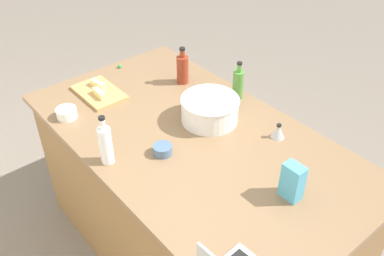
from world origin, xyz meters
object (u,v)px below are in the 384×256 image
Objects in this scene: butter_stick_right at (99,93)px; ramekin_small at (163,150)px; ramekin_medium at (67,113)px; bottle_vinegar at (106,144)px; bottle_soy at (183,69)px; butter_stick_left at (98,84)px; cutting_board at (99,93)px; kitchen_timer at (278,131)px; candy_bag at (292,182)px; mixing_bowl_large at (210,109)px; bottle_olive at (238,84)px.

ramekin_small is (-0.62, 0.02, -0.01)m from butter_stick_right.
butter_stick_right is 1.01× the size of ramekin_medium.
bottle_vinegar is 1.12× the size of bottle_soy.
bottle_vinegar is 0.66m from butter_stick_left.
cutting_board is 2.95× the size of butter_stick_left.
bottle_vinegar reaches higher than kitchen_timer.
cutting_board is 1.91× the size of candy_bag.
butter_stick_left is (0.65, 0.30, -0.04)m from mixing_bowl_large.
candy_bag is at bearing -170.50° from cutting_board.
bottle_vinegar is at bearing 34.58° from candy_bag.
kitchen_timer reaches higher than butter_stick_right.
candy_bag is at bearing 151.42° from bottle_olive.
mixing_bowl_large is at bearing -95.32° from bottle_vinegar.
mixing_bowl_large is at bearing -9.77° from candy_bag.
candy_bag is (-1.24, -0.21, 0.08)m from cutting_board.
butter_stick_left is at bearing 60.35° from bottle_soy.
ramekin_medium is at bearing 20.52° from ramekin_small.
bottle_soy is at bearing 21.99° from bottle_olive.
mixing_bowl_large is 0.59m from bottle_vinegar.
butter_stick_left is 1.43× the size of kitchen_timer.
mixing_bowl_large is 1.22× the size of bottle_vinegar.
butter_stick_right is 1.19× the size of ramekin_small.
bottle_vinegar is at bearing 153.85° from butter_stick_left.
bottle_vinegar is 0.85m from kitchen_timer.
ramekin_small is (-0.12, -0.23, -0.08)m from bottle_vinegar.
ramekin_medium is (-0.10, 0.25, 0.02)m from cutting_board.
mixing_bowl_large is 0.96× the size of cutting_board.
bottle_soy is 0.68m from ramekin_small.
kitchen_timer is (-0.40, 0.11, -0.05)m from bottle_olive.
bottle_soy is at bearing 2.01° from kitchen_timer.
bottle_vinegar is at bearing 63.11° from ramekin_small.
bottle_soy is at bearing -64.56° from bottle_vinegar.
mixing_bowl_large is at bearing 103.93° from bottle_olive.
cutting_board is 0.06m from butter_stick_right.
mixing_bowl_large is 2.84× the size of ramekin_medium.
bottle_vinegar reaches higher than butter_stick_right.
bottle_vinegar is 0.27m from ramekin_small.
ramekin_medium is at bearing -2.28° from bottle_vinegar.
cutting_board is at bearing 27.68° from mixing_bowl_large.
butter_stick_left is 0.71m from ramekin_small.
bottle_soy is (0.40, -0.14, 0.02)m from mixing_bowl_large.
butter_stick_right is at bearing 72.07° from bottle_soy.
ramekin_medium is 1.11m from kitchen_timer.
bottle_vinegar is 1.49× the size of candy_bag.
bottle_vinegar reaches higher than butter_stick_left.
butter_stick_right is 0.65× the size of candy_bag.
bottle_vinegar is 3.30× the size of kitchen_timer.
butter_stick_left is at bearing -62.67° from ramekin_medium.
bottle_vinegar is 0.80m from bottle_soy.
kitchen_timer is (-0.73, -0.03, -0.06)m from bottle_soy.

